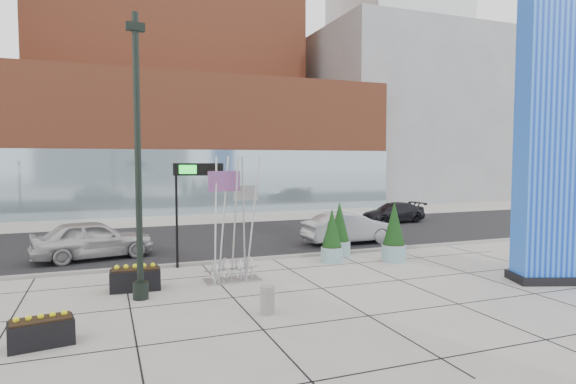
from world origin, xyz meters
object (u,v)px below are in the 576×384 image
object	(u,v)px
blue_pylon	(562,140)
car_white_west	(93,240)
lamp_post	(138,184)
public_art_sculpture	(232,248)
overhead_street_sign	(194,178)
car_silver_mid	(350,228)
concrete_bollard	(267,300)

from	to	relation	value
blue_pylon	car_white_west	size ratio (longest dim) A/B	2.06
lamp_post	public_art_sculpture	xyz separation A→B (m)	(3.16, 1.17, -2.35)
public_art_sculpture	overhead_street_sign	xyz separation A→B (m)	(-0.82, 2.76, 2.37)
public_art_sculpture	car_white_west	bearing A→B (deg)	128.34
lamp_post	car_white_west	distance (m)	7.51
lamp_post	car_silver_mid	bearing A→B (deg)	31.04
blue_pylon	car_silver_mid	world-z (taller)	blue_pylon
blue_pylon	concrete_bollard	xyz separation A→B (m)	(-10.50, 0.25, -4.50)
blue_pylon	overhead_street_sign	xyz separation A→B (m)	(-11.30, 6.89, -1.37)
concrete_bollard	car_silver_mid	size ratio (longest dim) A/B	0.16
public_art_sculpture	car_white_west	world-z (taller)	public_art_sculpture
lamp_post	concrete_bollard	bearing A→B (deg)	-40.77
concrete_bollard	overhead_street_sign	bearing A→B (deg)	96.89
public_art_sculpture	blue_pylon	bearing A→B (deg)	-22.11
blue_pylon	public_art_sculpture	world-z (taller)	blue_pylon
concrete_bollard	car_silver_mid	world-z (taller)	car_silver_mid
overhead_street_sign	public_art_sculpture	bearing A→B (deg)	-52.63
blue_pylon	overhead_street_sign	world-z (taller)	blue_pylon
lamp_post	car_silver_mid	size ratio (longest dim) A/B	1.80
blue_pylon	overhead_street_sign	distance (m)	13.31
lamp_post	public_art_sculpture	size ratio (longest dim) A/B	1.96
car_white_west	concrete_bollard	bearing A→B (deg)	-165.20
car_white_west	car_silver_mid	size ratio (longest dim) A/B	1.03
overhead_street_sign	car_white_west	xyz separation A→B (m)	(-3.79, 2.94, -2.68)
public_art_sculpture	car_white_west	distance (m)	7.34
public_art_sculpture	car_silver_mid	xyz separation A→B (m)	(7.38, 5.18, -0.36)
public_art_sculpture	car_silver_mid	bearing A→B (deg)	34.46
lamp_post	concrete_bollard	size ratio (longest dim) A/B	11.06
car_white_west	lamp_post	bearing A→B (deg)	-178.92
overhead_street_sign	car_silver_mid	size ratio (longest dim) A/B	0.86
lamp_post	overhead_street_sign	bearing A→B (deg)	59.14
overhead_street_sign	car_white_west	distance (m)	5.50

